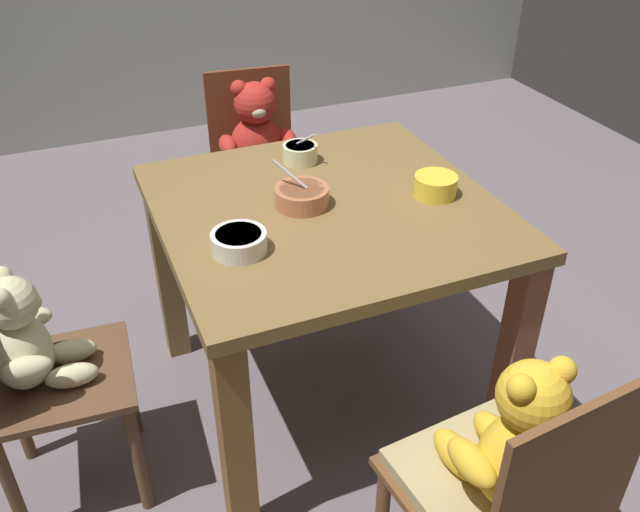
{
  "coord_description": "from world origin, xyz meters",
  "views": [
    {
      "loc": [
        -0.68,
        -1.59,
        1.72
      ],
      "look_at": [
        0.0,
        0.05,
        0.54
      ],
      "focal_mm": 38.01,
      "sensor_mm": 36.0,
      "label": 1
    }
  ],
  "objects": [
    {
      "name": "teddy_chair_near_front",
      "position": [
        0.07,
        -0.86,
        0.54
      ],
      "size": [
        0.45,
        0.43,
        0.86
      ],
      "rotation": [
        0.0,
        0.0,
        1.67
      ],
      "color": "brown",
      "rests_on": "ground_plane"
    },
    {
      "name": "porridge_bowl_white_near_left",
      "position": [
        -0.31,
        -0.14,
        0.78
      ],
      "size": [
        0.15,
        0.15,
        0.05
      ],
      "color": "silver",
      "rests_on": "dining_table"
    },
    {
      "name": "dining_table",
      "position": [
        0.0,
        0.0,
        0.62
      ],
      "size": [
        0.96,
        0.95,
        0.76
      ],
      "color": "brown",
      "rests_on": "ground_plane"
    },
    {
      "name": "teddy_chair_far_center",
      "position": [
        0.06,
        0.87,
        0.56
      ],
      "size": [
        0.42,
        0.45,
        0.84
      ],
      "rotation": [
        0.0,
        0.0,
        -1.67
      ],
      "color": "brown",
      "rests_on": "ground_plane"
    },
    {
      "name": "porridge_bowl_yellow_near_right",
      "position": [
        0.32,
        -0.07,
        0.79
      ],
      "size": [
        0.13,
        0.13,
        0.06
      ],
      "color": "yellow",
      "rests_on": "dining_table"
    },
    {
      "name": "porridge_bowl_terracotta_center",
      "position": [
        -0.07,
        0.02,
        0.79
      ],
      "size": [
        0.16,
        0.16,
        0.13
      ],
      "color": "#B86D46",
      "rests_on": "dining_table"
    },
    {
      "name": "teddy_chair_near_left",
      "position": [
        -0.87,
        -0.06,
        0.51
      ],
      "size": [
        0.42,
        0.39,
        0.82
      ],
      "rotation": [
        0.0,
        0.0,
        -0.07
      ],
      "color": "brown",
      "rests_on": "ground_plane"
    },
    {
      "name": "ground_plane",
      "position": [
        0.0,
        0.0,
        -0.02
      ],
      "size": [
        5.2,
        5.2,
        0.04
      ],
      "color": "slate"
    },
    {
      "name": "porridge_bowl_cream_far_center",
      "position": [
        0.03,
        0.3,
        0.79
      ],
      "size": [
        0.11,
        0.12,
        0.12
      ],
      "color": "beige",
      "rests_on": "dining_table"
    }
  ]
}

